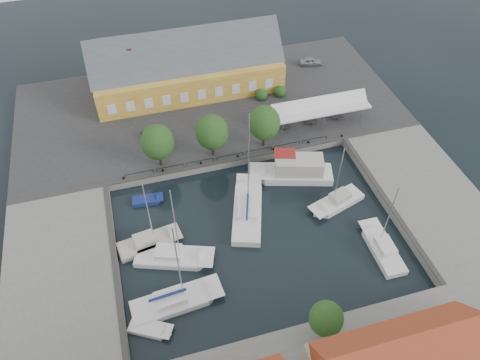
% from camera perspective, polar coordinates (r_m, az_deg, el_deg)
% --- Properties ---
extents(ground, '(140.00, 140.00, 0.00)m').
position_cam_1_polar(ground, '(55.67, 1.70, -5.34)').
color(ground, black).
rests_on(ground, ground).
extents(north_quay, '(56.00, 26.00, 1.00)m').
position_cam_1_polar(north_quay, '(71.48, -3.79, 8.86)').
color(north_quay, '#2D2D30').
rests_on(north_quay, ground).
extents(west_quay, '(12.00, 24.00, 1.00)m').
position_cam_1_polar(west_quay, '(54.03, -20.96, -11.25)').
color(west_quay, slate).
rests_on(west_quay, ground).
extents(east_quay, '(12.00, 24.00, 1.00)m').
position_cam_1_polar(east_quay, '(62.48, 21.96, -1.72)').
color(east_quay, slate).
rests_on(east_quay, ground).
extents(quay_edge_fittings, '(56.00, 24.72, 0.40)m').
position_cam_1_polar(quay_edge_fittings, '(57.85, 0.36, -1.15)').
color(quay_edge_fittings, '#383533').
rests_on(quay_edge_fittings, north_quay).
extents(warehouse, '(28.56, 14.00, 9.55)m').
position_cam_1_polar(warehouse, '(73.26, -6.96, 13.36)').
color(warehouse, '#C3832F').
rests_on(warehouse, north_quay).
extents(tent_canopy, '(14.00, 4.00, 2.83)m').
position_cam_1_polar(tent_canopy, '(66.89, 9.69, 8.72)').
color(tent_canopy, white).
rests_on(tent_canopy, north_quay).
extents(quay_trees, '(18.20, 4.20, 6.30)m').
position_cam_1_polar(quay_trees, '(59.99, -3.43, 5.83)').
color(quay_trees, black).
rests_on(quay_trees, north_quay).
extents(car_silver, '(4.06, 2.35, 1.30)m').
position_cam_1_polar(car_silver, '(80.62, 8.64, 14.12)').
color(car_silver, '#9EA1A5').
rests_on(car_silver, north_quay).
extents(car_red, '(3.83, 4.61, 1.48)m').
position_cam_1_polar(car_red, '(64.85, -10.22, 5.05)').
color(car_red, '#501215').
rests_on(car_red, north_quay).
extents(center_sailboat, '(6.53, 11.27, 14.72)m').
position_cam_1_polar(center_sailboat, '(56.43, 0.91, -3.81)').
color(center_sailboat, white).
rests_on(center_sailboat, ground).
extents(trawler, '(11.10, 6.12, 5.00)m').
position_cam_1_polar(trawler, '(60.54, 6.65, 1.06)').
color(trawler, white).
rests_on(trawler, ground).
extents(east_boat_b, '(7.62, 4.46, 10.15)m').
position_cam_1_polar(east_boat_b, '(58.69, 11.76, -2.70)').
color(east_boat_b, white).
rests_on(east_boat_b, ground).
extents(east_boat_c, '(2.66, 7.91, 10.09)m').
position_cam_1_polar(east_boat_c, '(55.43, 16.95, -8.08)').
color(east_boat_c, white).
rests_on(east_boat_c, ground).
extents(west_boat_b, '(7.57, 3.59, 10.14)m').
position_cam_1_polar(west_boat_b, '(54.54, -11.11, -7.62)').
color(west_boat_b, '#BBB6A8').
rests_on(west_boat_b, ground).
extents(west_boat_c, '(9.14, 5.58, 11.83)m').
position_cam_1_polar(west_boat_c, '(52.96, -8.23, -9.34)').
color(west_boat_c, white).
rests_on(west_boat_c, ground).
extents(west_boat_d, '(9.81, 3.70, 12.66)m').
position_cam_1_polar(west_boat_d, '(49.96, -7.96, -14.50)').
color(west_boat_d, white).
rests_on(west_boat_d, ground).
extents(launch_sw, '(4.59, 3.54, 0.98)m').
position_cam_1_polar(launch_sw, '(49.09, -10.91, -17.46)').
color(launch_sw, white).
rests_on(launch_sw, ground).
extents(launch_nw, '(4.02, 1.91, 0.88)m').
position_cam_1_polar(launch_nw, '(59.01, -11.25, -2.49)').
color(launch_nw, navy).
rests_on(launch_nw, ground).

